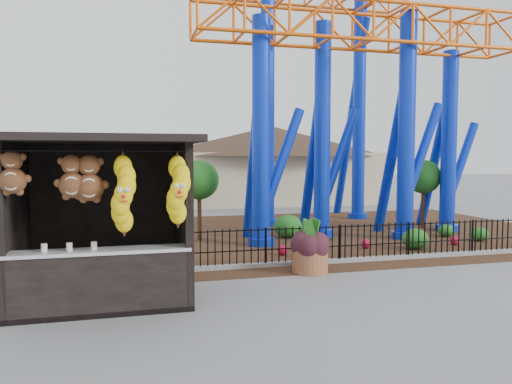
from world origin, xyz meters
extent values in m
plane|color=slate|center=(0.00, 0.00, 0.00)|extent=(120.00, 120.00, 0.00)
cube|color=#331E11|center=(4.00, 8.00, 0.01)|extent=(18.00, 12.00, 0.02)
cube|color=gray|center=(4.00, 3.00, 0.06)|extent=(18.00, 0.18, 0.12)
cube|color=black|center=(-3.00, 1.20, 0.05)|extent=(3.20, 2.60, 0.10)
cube|color=black|center=(-3.00, 2.44, 1.50)|extent=(3.20, 0.12, 3.00)
cube|color=black|center=(-4.54, 1.20, 1.50)|extent=(0.12, 2.60, 3.00)
cube|color=black|center=(-1.46, 1.20, 1.50)|extent=(0.12, 2.60, 3.00)
cube|color=black|center=(-3.00, 0.95, 3.06)|extent=(3.50, 3.40, 0.12)
cube|color=black|center=(-4.53, -0.03, 1.50)|extent=(0.14, 0.14, 3.00)
cube|color=black|center=(-1.47, -0.03, 1.50)|extent=(0.14, 0.14, 3.00)
cube|color=black|center=(-3.00, 0.15, 0.55)|extent=(3.00, 0.50, 1.10)
cube|color=#BBBBC0|center=(-3.00, 0.15, 1.12)|extent=(3.10, 0.55, 0.06)
cylinder|color=black|center=(-3.00, -0.25, 2.85)|extent=(2.90, 0.04, 0.04)
cylinder|color=#0B2ABF|center=(1.50, 6.00, 3.50)|extent=(0.56, 0.56, 7.00)
cylinder|color=#0B2ABF|center=(1.50, 6.00, 0.12)|extent=(0.84, 0.84, 0.24)
cylinder|color=#0B2ABF|center=(4.00, 7.20, 3.65)|extent=(0.56, 0.56, 7.30)
cylinder|color=#0B2ABF|center=(4.00, 7.20, 0.12)|extent=(0.84, 0.84, 0.24)
cylinder|color=#0B2ABF|center=(6.50, 6.00, 3.75)|extent=(0.56, 0.56, 7.50)
cylinder|color=#0B2ABF|center=(6.50, 6.00, 0.12)|extent=(0.84, 0.84, 0.24)
cylinder|color=#0B2ABF|center=(9.00, 7.20, 3.30)|extent=(0.56, 0.56, 6.60)
cylinder|color=#0B2ABF|center=(9.00, 7.20, 0.12)|extent=(0.84, 0.84, 0.24)
cylinder|color=#0B2ABF|center=(3.00, 10.50, 4.75)|extent=(0.56, 0.56, 9.50)
cylinder|color=#0B2ABF|center=(3.00, 10.50, 0.12)|extent=(0.84, 0.84, 0.24)
cylinder|color=#0B2ABF|center=(7.50, 11.50, 5.25)|extent=(0.56, 0.56, 10.50)
cylinder|color=#0B2ABF|center=(7.50, 11.50, 0.12)|extent=(0.84, 0.84, 0.24)
cylinder|color=#0B2ABF|center=(1.50, 6.90, 2.62)|extent=(0.36, 2.21, 5.85)
cylinder|color=#0B2ABF|center=(2.20, 6.30, 2.45)|extent=(1.62, 0.32, 3.73)
cylinder|color=#0B2ABF|center=(4.00, 8.10, 2.74)|extent=(0.36, 2.29, 6.10)
cylinder|color=#0B2ABF|center=(4.70, 7.50, 2.55)|extent=(1.67, 0.32, 3.88)
cylinder|color=#0B2ABF|center=(6.50, 6.90, 2.81)|extent=(0.36, 2.34, 6.26)
cylinder|color=#0B2ABF|center=(7.20, 6.30, 2.62)|extent=(1.71, 0.32, 3.99)
cylinder|color=#0B2ABF|center=(9.00, 8.10, 2.47)|extent=(0.36, 2.10, 5.53)
cylinder|color=#0B2ABF|center=(9.70, 7.50, 2.31)|extent=(1.54, 0.32, 3.52)
cylinder|color=brown|center=(1.67, 2.21, 0.28)|extent=(1.13, 1.13, 0.56)
ellipsoid|color=black|center=(1.67, 2.21, 0.88)|extent=(0.70, 0.70, 0.64)
imported|color=#205218|center=(2.06, 2.57, 0.40)|extent=(0.90, 0.84, 0.80)
ellipsoid|color=#1E5A1A|center=(2.74, 4.70, 0.27)|extent=(0.63, 0.63, 0.51)
ellipsoid|color=#1E5A1A|center=(5.77, 4.20, 0.32)|extent=(0.77, 0.77, 0.61)
ellipsoid|color=#1E5A1A|center=(8.10, 5.98, 0.23)|extent=(0.54, 0.54, 0.43)
ellipsoid|color=#1E5A1A|center=(2.77, 7.18, 0.40)|extent=(0.97, 0.97, 0.77)
ellipsoid|color=#1E5A1A|center=(8.61, 4.93, 0.23)|extent=(0.55, 0.55, 0.44)
sphere|color=#B10B2B|center=(1.65, 4.29, 0.16)|extent=(0.28, 0.28, 0.28)
sphere|color=#B10B2B|center=(4.38, 4.64, 0.16)|extent=(0.28, 0.28, 0.28)
sphere|color=#B10B2B|center=(6.53, 4.87, 0.16)|extent=(0.28, 0.28, 0.28)
sphere|color=#B10B2B|center=(7.33, 4.48, 0.16)|extent=(0.28, 0.28, 0.28)
cube|color=#BFAD8C|center=(6.00, 20.00, 1.50)|extent=(12.00, 6.00, 3.00)
cone|color=#332319|center=(6.00, 20.00, 3.90)|extent=(15.00, 15.00, 1.80)
camera|label=1|loc=(-2.57, -8.79, 2.74)|focal=35.00mm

